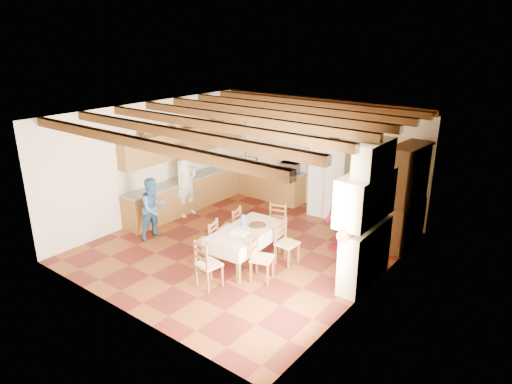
% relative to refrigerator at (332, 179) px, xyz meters
% --- Properties ---
extents(floor, '(6.00, 6.50, 0.02)m').
position_rel_refrigerator_xyz_m(floor, '(-0.55, -2.96, -0.98)').
color(floor, '#531914').
rests_on(floor, ground).
extents(ceiling, '(6.00, 6.50, 0.02)m').
position_rel_refrigerator_xyz_m(ceiling, '(-0.55, -2.96, 2.04)').
color(ceiling, white).
rests_on(ceiling, ground).
extents(wall_back, '(6.00, 0.02, 3.00)m').
position_rel_refrigerator_xyz_m(wall_back, '(-0.55, 0.30, 0.53)').
color(wall_back, beige).
rests_on(wall_back, ground).
extents(wall_front, '(6.00, 0.02, 3.00)m').
position_rel_refrigerator_xyz_m(wall_front, '(-0.55, -6.22, 0.53)').
color(wall_front, beige).
rests_on(wall_front, ground).
extents(wall_left, '(0.02, 6.50, 3.00)m').
position_rel_refrigerator_xyz_m(wall_left, '(-3.56, -2.96, 0.53)').
color(wall_left, beige).
rests_on(wall_left, ground).
extents(wall_right, '(0.02, 6.50, 3.00)m').
position_rel_refrigerator_xyz_m(wall_right, '(2.46, -2.96, 0.53)').
color(wall_right, beige).
rests_on(wall_right, ground).
extents(ceiling_beams, '(6.00, 6.30, 0.16)m').
position_rel_refrigerator_xyz_m(ceiling_beams, '(-0.55, -2.96, 1.94)').
color(ceiling_beams, '#3D2711').
rests_on(ceiling_beams, ground).
extents(lower_cabinets_left, '(0.60, 4.30, 0.86)m').
position_rel_refrigerator_xyz_m(lower_cabinets_left, '(-3.25, -1.91, -0.54)').
color(lower_cabinets_left, brown).
rests_on(lower_cabinets_left, ground).
extents(lower_cabinets_back, '(2.30, 0.60, 0.86)m').
position_rel_refrigerator_xyz_m(lower_cabinets_back, '(-2.10, -0.01, -0.54)').
color(lower_cabinets_back, brown).
rests_on(lower_cabinets_back, ground).
extents(countertop_left, '(0.62, 4.30, 0.04)m').
position_rel_refrigerator_xyz_m(countertop_left, '(-3.25, -1.91, -0.09)').
color(countertop_left, slate).
rests_on(countertop_left, lower_cabinets_left).
extents(countertop_back, '(2.34, 0.62, 0.04)m').
position_rel_refrigerator_xyz_m(countertop_back, '(-2.10, -0.01, -0.09)').
color(countertop_back, slate).
rests_on(countertop_back, lower_cabinets_back).
extents(backsplash_left, '(0.03, 4.30, 0.60)m').
position_rel_refrigerator_xyz_m(backsplash_left, '(-3.54, -1.91, 0.23)').
color(backsplash_left, white).
rests_on(backsplash_left, ground).
extents(backsplash_back, '(2.30, 0.03, 0.60)m').
position_rel_refrigerator_xyz_m(backsplash_back, '(-2.10, 0.28, 0.23)').
color(backsplash_back, white).
rests_on(backsplash_back, ground).
extents(upper_cabinets, '(0.35, 4.20, 0.70)m').
position_rel_refrigerator_xyz_m(upper_cabinets, '(-3.38, -1.91, 0.88)').
color(upper_cabinets, brown).
rests_on(upper_cabinets, ground).
extents(fireplace, '(0.56, 1.60, 2.80)m').
position_rel_refrigerator_xyz_m(fireplace, '(2.17, -2.76, 0.43)').
color(fireplace, '#F0E4C7').
rests_on(fireplace, ground).
extents(wall_picture, '(0.34, 0.03, 0.42)m').
position_rel_refrigerator_xyz_m(wall_picture, '(1.00, 0.27, 0.88)').
color(wall_picture, black).
rests_on(wall_picture, ground).
extents(refrigerator, '(1.03, 0.87, 1.94)m').
position_rel_refrigerator_xyz_m(refrigerator, '(0.00, 0.00, 0.00)').
color(refrigerator, white).
rests_on(refrigerator, floor).
extents(hutch, '(0.63, 1.32, 2.34)m').
position_rel_refrigerator_xyz_m(hutch, '(2.20, -0.68, 0.20)').
color(hutch, '#352511').
rests_on(hutch, floor).
extents(dining_table, '(1.01, 1.80, 0.76)m').
position_rel_refrigerator_xyz_m(dining_table, '(-0.04, -3.52, -0.29)').
color(dining_table, white).
rests_on(dining_table, floor).
extents(chandelier, '(0.47, 0.47, 0.03)m').
position_rel_refrigerator_xyz_m(chandelier, '(-0.04, -3.52, 1.28)').
color(chandelier, black).
rests_on(chandelier, ground).
extents(chair_left_near, '(0.51, 0.52, 0.96)m').
position_rel_refrigerator_xyz_m(chair_left_near, '(-0.72, -4.01, -0.49)').
color(chair_left_near, brown).
rests_on(chair_left_near, floor).
extents(chair_left_far, '(0.50, 0.51, 0.96)m').
position_rel_refrigerator_xyz_m(chair_left_far, '(-0.80, -3.15, -0.49)').
color(chair_left_far, brown).
rests_on(chair_left_far, floor).
extents(chair_right_near, '(0.51, 0.53, 0.96)m').
position_rel_refrigerator_xyz_m(chair_right_near, '(0.64, -3.87, -0.49)').
color(chair_right_near, brown).
rests_on(chair_right_near, floor).
extents(chair_right_far, '(0.40, 0.42, 0.96)m').
position_rel_refrigerator_xyz_m(chair_right_far, '(0.66, -3.03, -0.49)').
color(chair_right_far, brown).
rests_on(chair_right_far, floor).
extents(chair_end_near, '(0.48, 0.46, 0.96)m').
position_rel_refrigerator_xyz_m(chair_end_near, '(-0.01, -4.68, -0.49)').
color(chair_end_near, brown).
rests_on(chair_end_near, floor).
extents(chair_end_far, '(0.51, 0.50, 0.96)m').
position_rel_refrigerator_xyz_m(chair_end_far, '(-0.06, -2.45, -0.49)').
color(chair_end_far, brown).
rests_on(chair_end_far, floor).
extents(person_man, '(0.47, 0.70, 1.89)m').
position_rel_refrigerator_xyz_m(person_man, '(-2.96, -2.38, -0.03)').
color(person_man, silver).
rests_on(person_man, floor).
extents(person_woman_blue, '(0.61, 0.76, 1.47)m').
position_rel_refrigerator_xyz_m(person_woman_blue, '(-2.53, -3.86, -0.23)').
color(person_woman_blue, '#3569A3').
rests_on(person_woman_blue, floor).
extents(person_woman_red, '(0.61, 1.02, 1.62)m').
position_rel_refrigerator_xyz_m(person_woman_red, '(1.21, -1.73, -0.16)').
color(person_woman_red, '#BA1234').
rests_on(person_woman_red, floor).
extents(microwave, '(0.58, 0.46, 0.28)m').
position_rel_refrigerator_xyz_m(microwave, '(-1.32, -0.01, 0.07)').
color(microwave, silver).
rests_on(microwave, countertop_back).
extents(fridge_vase, '(0.34, 0.34, 0.28)m').
position_rel_refrigerator_xyz_m(fridge_vase, '(0.01, 0.00, 1.11)').
color(fridge_vase, '#352511').
rests_on(fridge_vase, refrigerator).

